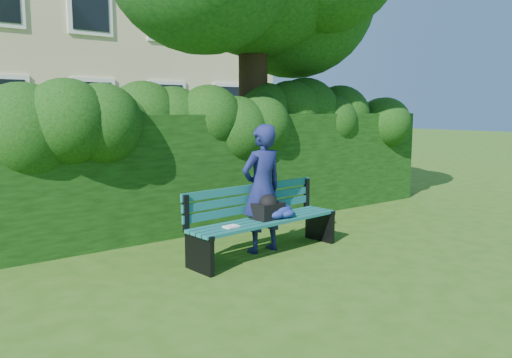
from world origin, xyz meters
TOP-DOWN VIEW (x-y plane):
  - ground at (0.00, 0.00)m, footprint 80.00×80.00m
  - hedge at (0.00, 2.20)m, footprint 10.00×1.00m
  - park_bench at (-0.04, 0.32)m, footprint 2.25×0.73m
  - man_reading at (-0.04, 0.42)m, footprint 0.62×0.40m

SIDE VIEW (x-z plane):
  - ground at x=0.00m, z-range 0.00..0.00m
  - park_bench at x=-0.04m, z-range 0.05..0.94m
  - man_reading at x=-0.04m, z-range 0.00..1.69m
  - hedge at x=0.00m, z-range 0.00..1.80m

